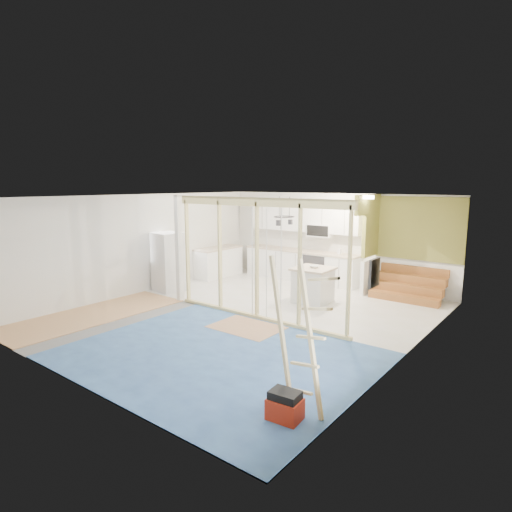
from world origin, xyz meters
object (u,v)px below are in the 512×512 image
Objects in this scene: fridge at (168,262)px; toolbox at (285,407)px; island at (313,285)px; ladder at (300,336)px.

toolbox is (6.03, -3.40, -0.61)m from fridge.
fridge reaches higher than island.
ladder is at bearing -64.24° from island.
fridge is 0.81× the size of ladder.
island is at bearing 130.99° from ladder.
fridge is 6.95m from toolbox.
ladder reaches higher than toolbox.
ladder is at bearing -20.78° from fridge.
fridge reaches higher than toolbox.
ladder reaches higher than island.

